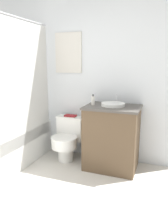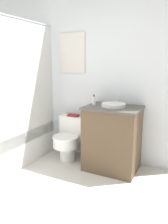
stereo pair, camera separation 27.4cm
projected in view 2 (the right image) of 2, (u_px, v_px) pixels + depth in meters
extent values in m
cube|color=silver|center=(78.00, 75.00, 3.33)|extent=(3.10, 0.05, 2.50)
cube|color=beige|center=(72.00, 53.00, 3.26)|extent=(0.42, 0.02, 0.58)
cube|color=silver|center=(72.00, 53.00, 3.25)|extent=(0.39, 0.01, 0.55)
cube|color=white|center=(7.00, 147.00, 3.15)|extent=(0.63, 1.60, 0.50)
cube|color=silver|center=(19.00, 86.00, 2.82)|extent=(0.01, 1.47, 1.61)
cylinder|color=#B7B7BC|center=(15.00, 17.00, 2.64)|extent=(0.02, 1.47, 0.02)
cylinder|color=white|center=(67.00, 153.00, 3.28)|extent=(0.23, 0.23, 0.23)
cylinder|color=white|center=(66.00, 142.00, 3.20)|extent=(0.37, 0.37, 0.14)
cylinder|color=white|center=(66.00, 137.00, 3.18)|extent=(0.38, 0.38, 0.02)
cube|color=white|center=(73.00, 128.00, 3.37)|extent=(0.40, 0.17, 0.35)
cube|color=white|center=(73.00, 117.00, 3.33)|extent=(0.42, 0.18, 0.02)
cube|color=brown|center=(112.00, 139.00, 2.94)|extent=(0.69, 0.51, 0.84)
cube|color=#4C4742|center=(113.00, 108.00, 2.85)|extent=(0.72, 0.54, 0.03)
cylinder|color=white|center=(114.00, 105.00, 2.86)|extent=(0.32, 0.32, 0.04)
cylinder|color=silver|center=(118.00, 99.00, 3.01)|extent=(0.02, 0.02, 0.13)
cylinder|color=silver|center=(94.00, 101.00, 2.93)|extent=(0.05, 0.05, 0.12)
cylinder|color=black|center=(94.00, 96.00, 2.92)|extent=(0.02, 0.02, 0.02)
cube|color=maroon|center=(73.00, 115.00, 3.32)|extent=(0.17, 0.10, 0.02)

